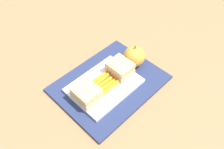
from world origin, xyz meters
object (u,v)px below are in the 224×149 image
at_px(carrot_sticks_bundle, 104,83).
at_px(apple, 133,56).
at_px(food_tray, 104,85).
at_px(sandwich_half_left, 86,93).
at_px(sandwich_half_right, 120,68).

xyz_separation_m(carrot_sticks_bundle, apple, (0.15, 0.00, 0.02)).
bearing_deg(apple, carrot_sticks_bundle, -178.78).
distance_m(food_tray, carrot_sticks_bundle, 0.01).
distance_m(food_tray, sandwich_half_left, 0.08).
xyz_separation_m(food_tray, sandwich_half_right, (0.08, 0.00, 0.03)).
bearing_deg(food_tray, sandwich_half_right, 0.00).
distance_m(sandwich_half_right, carrot_sticks_bundle, 0.08).
xyz_separation_m(sandwich_half_right, carrot_sticks_bundle, (-0.08, 0.00, -0.02)).
height_order(sandwich_half_left, sandwich_half_right, same).
bearing_deg(sandwich_half_right, carrot_sticks_bundle, 179.82).
relative_size(carrot_sticks_bundle, apple, 0.88).
bearing_deg(sandwich_half_right, sandwich_half_left, 180.00).
relative_size(sandwich_half_left, apple, 0.89).
bearing_deg(sandwich_half_left, sandwich_half_right, 0.00).
height_order(food_tray, apple, apple).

